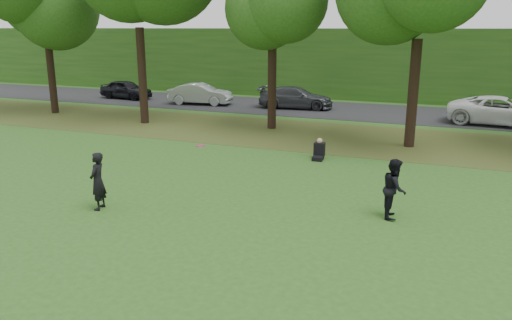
{
  "coord_description": "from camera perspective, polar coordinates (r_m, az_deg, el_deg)",
  "views": [
    {
      "loc": [
        5.59,
        -10.04,
        5.08
      ],
      "look_at": [
        0.38,
        3.15,
        1.3
      ],
      "focal_mm": 35.0,
      "sensor_mm": 36.0,
      "label": 1
    }
  ],
  "objects": [
    {
      "name": "frisbee",
      "position": [
        13.62,
        -6.38,
        1.64
      ],
      "size": [
        0.36,
        0.37,
        0.09
      ],
      "color": "#DC126F",
      "rests_on": "ground"
    },
    {
      "name": "ground",
      "position": [
        12.57,
        -6.98,
        -9.04
      ],
      "size": [
        120.0,
        120.0,
        0.0
      ],
      "primitive_type": "plane",
      "color": "#2A4C17",
      "rests_on": "ground"
    },
    {
      "name": "leaf_litter",
      "position": [
        24.25,
        7.76,
        2.71
      ],
      "size": [
        60.0,
        7.0,
        0.01
      ],
      "primitive_type": "cube",
      "color": "#4F461C",
      "rests_on": "ground"
    },
    {
      "name": "parked_cars",
      "position": [
        30.75,
        11.45,
        6.5
      ],
      "size": [
        38.49,
        4.18,
        1.5
      ],
      "color": "black",
      "rests_on": "street"
    },
    {
      "name": "player_left",
      "position": [
        14.91,
        -17.64,
        -2.32
      ],
      "size": [
        0.53,
        0.69,
        1.68
      ],
      "primitive_type": "imported",
      "rotation": [
        0.0,
        0.0,
        -1.34
      ],
      "color": "black",
      "rests_on": "ground"
    },
    {
      "name": "far_hedge",
      "position": [
        37.55,
        13.19,
        10.61
      ],
      "size": [
        70.0,
        3.0,
        5.0
      ],
      "primitive_type": "cube",
      "color": "#244F16",
      "rests_on": "ground"
    },
    {
      "name": "street",
      "position": [
        31.94,
        11.27,
        5.52
      ],
      "size": [
        70.0,
        7.0,
        0.02
      ],
      "primitive_type": "cube",
      "color": "black",
      "rests_on": "ground"
    },
    {
      "name": "seated_person",
      "position": [
        19.98,
        7.21,
        1.0
      ],
      "size": [
        0.47,
        0.76,
        0.83
      ],
      "rotation": [
        0.0,
        0.0,
        0.08
      ],
      "color": "black",
      "rests_on": "ground"
    },
    {
      "name": "player_right",
      "position": [
        14.13,
        15.54,
        -3.15
      ],
      "size": [
        0.71,
        0.87,
        1.66
      ],
      "primitive_type": "imported",
      "rotation": [
        0.0,
        0.0,
        1.68
      ],
      "color": "black",
      "rests_on": "ground"
    }
  ]
}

